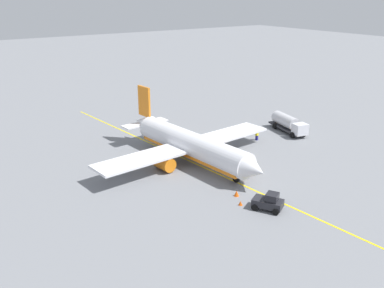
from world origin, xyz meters
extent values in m
plane|color=slate|center=(0.00, 0.00, 0.00)|extent=(400.00, 400.00, 0.00)
cylinder|color=white|center=(0.00, 0.00, 2.92)|extent=(23.26, 6.03, 3.83)
cube|color=orange|center=(0.00, 0.00, 1.86)|extent=(21.92, 5.22, 1.07)
cone|color=white|center=(12.72, 1.23, 2.92)|extent=(3.53, 3.97, 3.68)
cone|color=white|center=(-13.35, -1.29, 3.30)|extent=(4.76, 3.67, 3.26)
cube|color=orange|center=(-12.72, -1.23, 7.23)|extent=(3.22, 0.67, 5.20)
cube|color=white|center=(-12.72, -1.23, 3.32)|extent=(3.20, 8.59, 0.24)
cube|color=white|center=(-1.00, -0.10, 2.44)|extent=(7.81, 31.82, 0.36)
cylinder|color=orange|center=(-0.70, 5.16, 1.19)|extent=(3.39, 2.40, 2.10)
cylinder|color=orange|center=(0.30, -5.20, 1.19)|extent=(3.39, 2.40, 2.10)
cylinder|color=#4C4C51|center=(9.54, 0.92, 1.16)|extent=(0.24, 0.24, 1.22)
cylinder|color=black|center=(9.54, 0.92, 0.55)|extent=(1.13, 0.50, 1.10)
cylinder|color=#4C4C51|center=(-2.24, 2.40, 1.16)|extent=(0.24, 0.24, 1.22)
cylinder|color=black|center=(-2.24, 2.40, 0.55)|extent=(1.13, 0.50, 1.10)
cylinder|color=#4C4C51|center=(-1.74, -2.78, 1.16)|extent=(0.24, 0.24, 1.22)
cylinder|color=black|center=(-1.74, -2.78, 0.55)|extent=(1.13, 0.50, 1.10)
cube|color=#2D2D33|center=(-2.57, 23.48, 0.70)|extent=(9.29, 4.35, 0.30)
cube|color=silver|center=(1.41, 22.61, 1.65)|extent=(2.46, 2.77, 2.00)
cube|color=black|center=(2.29, 22.42, 2.05)|extent=(0.58, 1.99, 0.90)
cylinder|color=silver|center=(-3.16, 23.61, 2.00)|extent=(6.51, 3.56, 2.30)
cylinder|color=black|center=(1.29, 23.92, 0.55)|extent=(1.15, 0.58, 1.10)
cylinder|color=black|center=(0.76, 21.48, 0.55)|extent=(1.15, 0.58, 1.10)
cylinder|color=black|center=(-4.42, 25.16, 0.55)|extent=(1.15, 0.58, 1.10)
cylinder|color=black|center=(-4.95, 22.72, 0.55)|extent=(1.15, 0.58, 1.10)
cube|color=#232328|center=(17.70, -0.97, 0.85)|extent=(4.12, 3.52, 0.90)
cube|color=black|center=(18.14, -0.72, 1.75)|extent=(2.01, 2.08, 0.90)
cylinder|color=black|center=(17.06, -2.48, 0.40)|extent=(0.84, 0.66, 0.80)
cylinder|color=black|center=(16.08, -0.74, 0.40)|extent=(0.84, 0.66, 0.80)
cylinder|color=black|center=(19.32, -1.20, 0.40)|extent=(0.84, 0.66, 0.80)
cylinder|color=black|center=(18.34, 0.54, 0.40)|extent=(0.84, 0.66, 0.80)
cube|color=navy|center=(-2.07, 15.42, 0.42)|extent=(0.42, 0.51, 0.85)
cube|color=yellow|center=(-2.07, 15.42, 1.15)|extent=(0.48, 0.59, 0.60)
sphere|color=tan|center=(-2.07, 15.42, 1.59)|extent=(0.24, 0.24, 0.24)
cone|color=#F2590F|center=(12.84, -1.79, 0.37)|extent=(0.67, 0.67, 0.74)
cone|color=#F2590F|center=(15.05, -3.01, 0.29)|extent=(0.52, 0.52, 0.57)
cube|color=yellow|center=(0.00, 0.00, 0.01)|extent=(76.08, 7.66, 0.01)
camera|label=1|loc=(50.76, -34.78, 25.19)|focal=40.00mm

